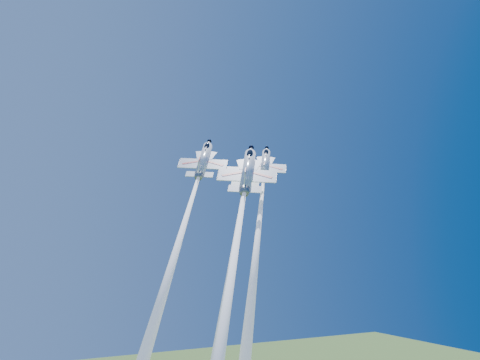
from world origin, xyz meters
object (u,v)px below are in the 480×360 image
jet_left (184,226)px  jet_slot (233,264)px  jet_lead (239,223)px  jet_right (259,221)px

jet_left → jet_slot: (2.07, -14.20, -5.85)m
jet_lead → jet_slot: jet_lead is taller
jet_lead → jet_slot: size_ratio=0.81×
jet_left → jet_right: bearing=9.8°
jet_lead → jet_right: size_ratio=1.09×
jet_lead → jet_right: jet_lead is taller
jet_right → jet_slot: jet_right is taller
jet_right → jet_lead: bearing=120.7°
jet_lead → jet_slot: bearing=-88.0°
jet_lead → jet_left: bearing=-134.1°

